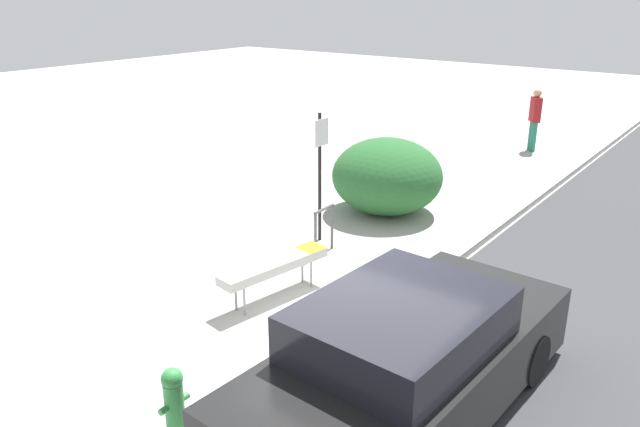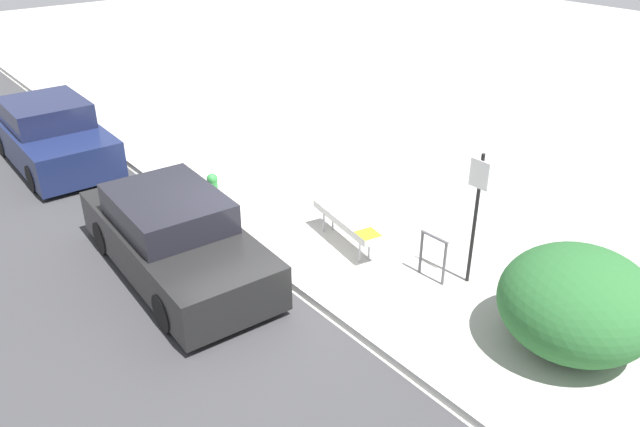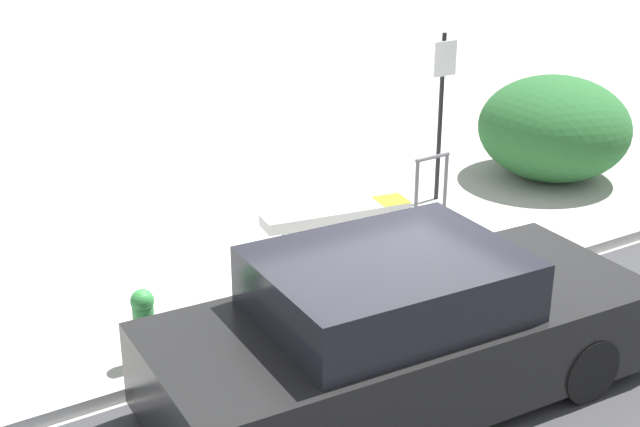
{
  "view_description": "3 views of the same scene",
  "coord_description": "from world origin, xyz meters",
  "px_view_note": "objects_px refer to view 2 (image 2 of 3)",
  "views": [
    {
      "loc": [
        -5.94,
        -3.89,
        4.29
      ],
      "look_at": [
        1.11,
        1.4,
        1.08
      ],
      "focal_mm": 35.0,
      "sensor_mm": 36.0,
      "label": 1
    },
    {
      "loc": [
        7.68,
        -5.06,
        5.88
      ],
      "look_at": [
        -0.17,
        1.22,
        0.61
      ],
      "focal_mm": 35.0,
      "sensor_mm": 36.0,
      "label": 2
    },
    {
      "loc": [
        -5.08,
        -6.6,
        4.44
      ],
      "look_at": [
        -0.37,
        1.0,
        0.83
      ],
      "focal_mm": 50.0,
      "sensor_mm": 36.0,
      "label": 3
    }
  ],
  "objects_px": {
    "bench": "(346,221)",
    "parked_car_far": "(52,136)",
    "bike_rack": "(433,253)",
    "parked_car_near": "(174,238)",
    "fire_hydrant": "(213,190)",
    "sign_post": "(476,208)"
  },
  "relations": [
    {
      "from": "bike_rack",
      "to": "fire_hydrant",
      "type": "relative_size",
      "value": 1.08
    },
    {
      "from": "sign_post",
      "to": "parked_car_near",
      "type": "height_order",
      "value": "sign_post"
    },
    {
      "from": "sign_post",
      "to": "bike_rack",
      "type": "bearing_deg",
      "value": -137.17
    },
    {
      "from": "bike_rack",
      "to": "parked_car_far",
      "type": "distance_m",
      "value": 9.62
    },
    {
      "from": "fire_hydrant",
      "to": "parked_car_near",
      "type": "bearing_deg",
      "value": -45.36
    },
    {
      "from": "bench",
      "to": "parked_car_near",
      "type": "bearing_deg",
      "value": -103.48
    },
    {
      "from": "fire_hydrant",
      "to": "parked_car_far",
      "type": "relative_size",
      "value": 0.18
    },
    {
      "from": "bike_rack",
      "to": "parked_car_near",
      "type": "bearing_deg",
      "value": -132.07
    },
    {
      "from": "bike_rack",
      "to": "fire_hydrant",
      "type": "xyz_separation_m",
      "value": [
        -4.58,
        -1.53,
        -0.09
      ]
    },
    {
      "from": "bike_rack",
      "to": "fire_hydrant",
      "type": "distance_m",
      "value": 4.83
    },
    {
      "from": "bench",
      "to": "parked_car_far",
      "type": "bearing_deg",
      "value": -149.4
    },
    {
      "from": "sign_post",
      "to": "parked_car_near",
      "type": "distance_m",
      "value": 5.0
    },
    {
      "from": "bike_rack",
      "to": "parked_car_near",
      "type": "height_order",
      "value": "parked_car_near"
    },
    {
      "from": "bike_rack",
      "to": "parked_car_far",
      "type": "height_order",
      "value": "parked_car_far"
    },
    {
      "from": "sign_post",
      "to": "bench",
      "type": "bearing_deg",
      "value": -159.43
    },
    {
      "from": "bike_rack",
      "to": "parked_car_near",
      "type": "distance_m",
      "value": 4.35
    },
    {
      "from": "parked_car_far",
      "to": "fire_hydrant",
      "type": "bearing_deg",
      "value": 22.35
    },
    {
      "from": "sign_post",
      "to": "parked_car_near",
      "type": "bearing_deg",
      "value": -132.68
    },
    {
      "from": "fire_hydrant",
      "to": "parked_car_far",
      "type": "height_order",
      "value": "parked_car_far"
    },
    {
      "from": "sign_post",
      "to": "fire_hydrant",
      "type": "distance_m",
      "value": 5.47
    },
    {
      "from": "bench",
      "to": "bike_rack",
      "type": "height_order",
      "value": "bike_rack"
    },
    {
      "from": "fire_hydrant",
      "to": "parked_car_far",
      "type": "bearing_deg",
      "value": -158.68
    }
  ]
}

